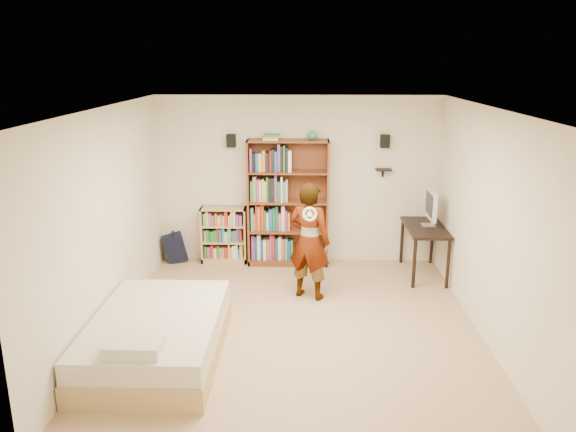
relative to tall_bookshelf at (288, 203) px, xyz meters
The scene contains 14 objects.
ground 2.53m from the tall_bookshelf, 86.10° to the right, with size 4.50×5.00×0.01m, color tan.
room_shell 2.44m from the tall_bookshelf, 86.10° to the right, with size 4.52×5.02×2.71m.
crown_molding 2.85m from the tall_bookshelf, 86.10° to the right, with size 4.50×5.00×0.06m.
speaker_left 1.33m from the tall_bookshelf, behind, with size 0.14×0.12×0.20m, color black.
speaker_right 1.80m from the tall_bookshelf, ahead, with size 0.14×0.12×0.20m, color black.
wall_shelf 1.60m from the tall_bookshelf, ahead, with size 0.25×0.16×0.03m, color black.
tall_bookshelf is the anchor object (origin of this frame).
low_bookshelf 1.19m from the tall_bookshelf, behind, with size 0.74×0.28×0.92m, color tan, non-canonical shape.
computer_desk 2.24m from the tall_bookshelf, 12.02° to the right, with size 0.57×1.14×0.78m, color black, non-canonical shape.
imac 2.19m from the tall_bookshelf, 10.56° to the right, with size 0.11×0.55×0.55m, color silver, non-canonical shape.
daybed 3.42m from the tall_bookshelf, 114.36° to the right, with size 1.39×2.13×0.63m, color beige, non-canonical shape.
person 1.39m from the tall_bookshelf, 76.37° to the right, with size 0.60×0.39×1.65m, color black.
wii_wheel 1.70m from the tall_bookshelf, 78.84° to the right, with size 0.19×0.19×0.03m, color silver.
navy_bag 2.01m from the tall_bookshelf, behind, with size 0.37×0.24×0.50m, color black, non-canonical shape.
Camera 1 is at (0.07, -6.34, 3.23)m, focal length 35.00 mm.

